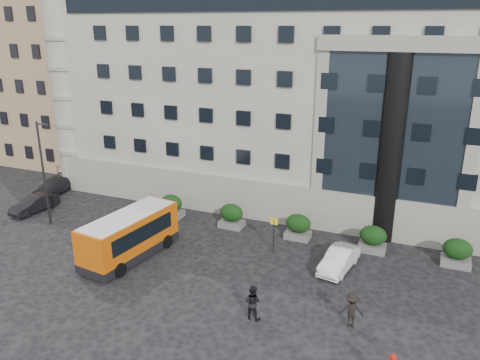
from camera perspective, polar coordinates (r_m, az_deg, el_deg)
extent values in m
plane|color=black|center=(30.09, -9.24, -10.93)|extent=(120.00, 120.00, 0.00)
cube|color=gray|center=(45.18, 12.02, 10.89)|extent=(44.00, 24.00, 18.00)
cylinder|color=black|center=(33.44, 17.95, 3.45)|extent=(1.80, 1.80, 13.00)
cube|color=#9A7B59|center=(57.07, -20.21, 12.70)|extent=(14.00, 14.00, 20.00)
cube|color=#85654D|center=(72.98, -12.38, 15.19)|extent=(13.00, 13.00, 22.00)
cube|color=#5D5D5B|center=(37.86, -8.29, -4.09)|extent=(1.80, 1.20, 0.50)
ellipsoid|color=black|center=(37.52, -8.36, -2.79)|extent=(1.80, 1.26, 1.34)
cube|color=#5D5D5B|center=(35.64, -1.04, -5.37)|extent=(1.80, 1.20, 0.50)
ellipsoid|color=black|center=(35.28, -1.05, -4.00)|extent=(1.80, 1.26, 1.34)
cube|color=#5D5D5B|center=(34.07, 7.06, -6.68)|extent=(1.80, 1.20, 0.50)
ellipsoid|color=black|center=(33.70, 7.12, -5.27)|extent=(1.80, 1.26, 1.34)
cube|color=#5D5D5B|center=(33.26, 15.79, -7.95)|extent=(1.80, 1.20, 0.50)
ellipsoid|color=black|center=(32.87, 15.93, -6.51)|extent=(1.80, 1.26, 1.34)
cube|color=#5D5D5B|center=(33.24, 24.79, -9.05)|extent=(1.80, 1.20, 0.50)
ellipsoid|color=black|center=(32.85, 25.00, -7.62)|extent=(1.80, 1.26, 1.34)
cylinder|color=#262628|center=(37.85, -22.81, 0.64)|extent=(0.16, 0.16, 8.00)
cylinder|color=#262628|center=(36.64, -23.05, 6.30)|extent=(0.90, 0.12, 0.12)
cube|color=black|center=(36.33, -22.54, 6.19)|extent=(0.35, 0.18, 0.14)
cylinder|color=#262628|center=(31.45, 4.14, -6.81)|extent=(0.08, 0.08, 2.50)
cube|color=yellow|center=(31.01, 4.18, -5.05)|extent=(0.50, 0.06, 0.45)
cube|color=#C14E09|center=(31.48, -13.33, -6.26)|extent=(3.36, 7.37, 2.40)
cube|color=black|center=(32.03, -13.16, -8.37)|extent=(3.41, 7.42, 0.55)
cube|color=black|center=(31.38, -13.36, -5.88)|extent=(3.21, 5.83, 1.07)
cube|color=silver|center=(31.03, -13.49, -4.34)|extent=(3.19, 7.00, 0.18)
cylinder|color=black|center=(31.45, -17.66, -9.32)|extent=(0.40, 0.93, 0.90)
cylinder|color=black|center=(29.85, -14.42, -10.59)|extent=(0.40, 0.93, 0.90)
cylinder|color=black|center=(34.28, -12.08, -6.45)|extent=(0.40, 0.93, 0.90)
cylinder|color=black|center=(32.81, -8.87, -7.42)|extent=(0.40, 0.93, 0.90)
cube|color=maroon|center=(51.15, -16.79, 2.78)|extent=(2.48, 3.65, 2.43)
cube|color=maroon|center=(49.53, -18.73, 1.61)|extent=(2.25, 1.70, 1.65)
cube|color=black|center=(48.99, -19.32, 1.78)|extent=(1.85, 0.25, 0.78)
cylinder|color=black|center=(50.54, -19.43, 1.02)|extent=(0.31, 0.83, 0.82)
cylinder|color=black|center=(49.06, -17.67, 0.70)|extent=(0.31, 0.83, 0.82)
cylinder|color=black|center=(52.70, -16.97, 1.97)|extent=(0.31, 0.83, 0.82)
cylinder|color=black|center=(51.28, -15.22, 1.68)|extent=(0.31, 0.83, 0.82)
imported|color=black|center=(41.87, -23.80, -2.69)|extent=(1.86, 4.16, 1.33)
imported|color=black|center=(45.47, -21.84, -0.80)|extent=(2.60, 4.93, 1.36)
imported|color=black|center=(45.69, -13.14, 0.19)|extent=(3.11, 5.36, 1.40)
imported|color=white|center=(30.29, 11.99, -9.47)|extent=(2.09, 4.25, 1.34)
imported|color=black|center=(25.07, 1.52, -14.66)|extent=(0.98, 0.79, 1.90)
imported|color=black|center=(25.16, 13.45, -15.16)|extent=(1.32, 0.93, 1.86)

